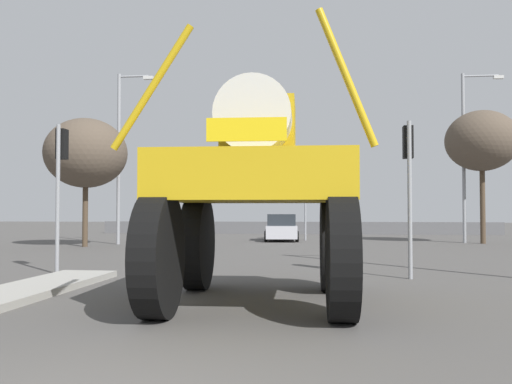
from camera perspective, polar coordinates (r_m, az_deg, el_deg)
The scene contains 12 objects.
ground_plane at distance 22.36m, azimuth 1.78°, elevation -6.32°, with size 120.00×120.00×0.00m, color #4C4947.
oversize_sprayer at distance 10.47m, azimuth 0.14°, elevation 0.21°, with size 4.22×5.44×4.88m.
sedan_ahead at distance 31.98m, azimuth 2.59°, elevation -3.71°, with size 2.15×4.23×1.52m.
traffic_signal_near_left at distance 16.38m, azimuth -19.30°, elevation 2.62°, with size 0.24×0.54×4.09m.
traffic_signal_near_right at distance 14.86m, azimuth 15.30°, elevation 2.79°, with size 0.24×0.54×4.01m.
traffic_signal_far_left at distance 33.43m, azimuth -6.87°, elevation 0.16°, with size 0.24×0.55×4.00m.
traffic_signal_far_right at distance 32.49m, azimuth 5.06°, elevation 0.18°, with size 0.24×0.55×3.98m.
streetlight_far_left at distance 29.54m, azimuth -13.59°, elevation 4.21°, with size 1.89×0.24×8.77m.
streetlight_far_right at distance 31.99m, azimuth 20.69°, elevation 4.16°, with size 2.18×0.24×9.09m.
bare_tree_left at distance 28.03m, azimuth -16.97°, elevation 3.80°, with size 3.92×3.92×6.15m.
bare_tree_right at distance 31.62m, azimuth 22.04°, elevation 4.83°, with size 3.74×3.74×6.97m.
roadside_barrier at distance 41.01m, azimuth 4.12°, elevation -3.68°, with size 29.12×0.24×0.90m, color #59595B.
Camera 1 is at (1.98, -4.21, 1.73)m, focal length 39.20 mm.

